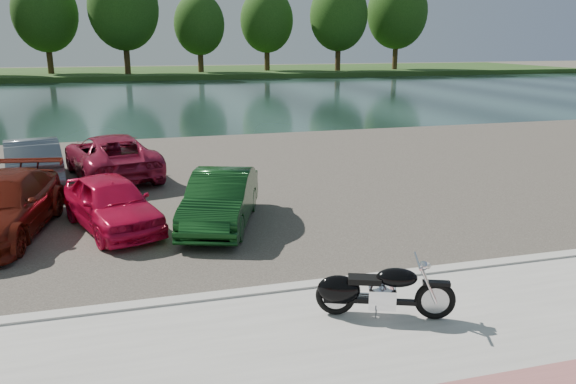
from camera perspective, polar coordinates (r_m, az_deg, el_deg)
name	(u,v)px	position (r m, az deg, el deg)	size (l,w,h in m)	color
ground	(338,344)	(9.17, 5.12, -15.14)	(200.00, 200.00, 0.00)	#595447
promenade	(363,377)	(8.36, 7.65, -18.13)	(60.00, 6.00, 0.10)	#ACA9A2
kerb	(301,288)	(10.81, 1.36, -9.70)	(60.00, 0.30, 0.14)	#ACA9A2
parking_lot	(225,180)	(19.16, -6.46, 1.23)	(60.00, 18.00, 0.04)	#3C3630
river	(167,98)	(47.69, -12.17, 9.34)	(120.00, 40.00, 0.00)	#182C29
far_bank	(151,73)	(79.55, -13.73, 11.71)	(120.00, 24.00, 0.60)	#234317
far_trees	(186,15)	(73.58, -10.35, 17.24)	(70.25, 10.68, 12.52)	#392914
motorcycle	(372,291)	(9.64, 8.53, -9.89)	(2.23, 1.10, 1.05)	black
car_3	(1,206)	(15.12, -27.17, -1.30)	(2.03, 4.99, 1.45)	#64190E
car_4	(111,203)	(14.58, -17.51, -1.06)	(1.59, 3.96, 1.35)	red
car_5	(221,199)	(14.28, -6.87, -0.73)	(1.45, 4.16, 1.37)	#0F3915
car_9	(33,161)	(20.19, -24.51, 2.92)	(1.60, 4.59, 1.51)	slate
car_10	(111,156)	(20.17, -17.53, 3.54)	(2.46, 5.34, 1.49)	maroon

